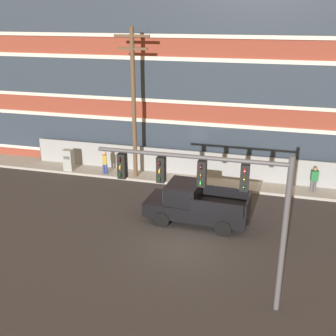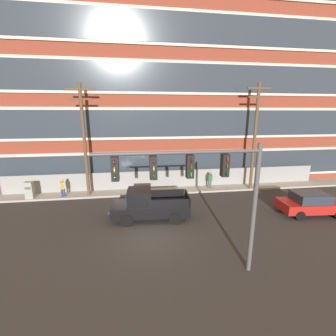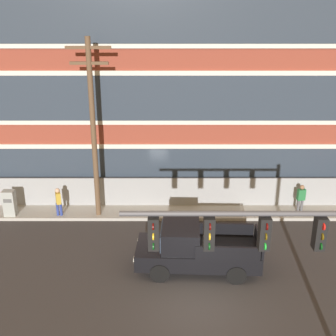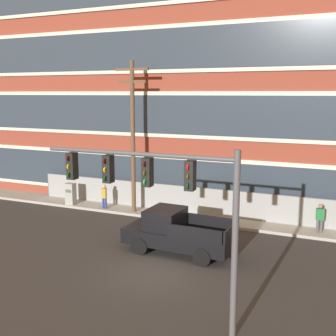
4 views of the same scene
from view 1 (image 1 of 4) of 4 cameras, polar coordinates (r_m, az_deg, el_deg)
The scene contains 10 objects.
ground_plane at distance 19.39m, azimuth 2.11°, elevation -10.41°, with size 160.00×160.00×0.00m, color #333030.
sidewalk_building_side at distance 26.19m, azimuth 5.96°, elevation -1.79°, with size 80.00×2.14×0.16m, color #9E9B93.
brick_mill_building at distance 30.83m, azimuth 12.47°, elevation 19.92°, with size 49.52×12.03×19.78m.
chain_link_fence at distance 26.16m, azimuth 11.22°, elevation -0.16°, with size 28.95×0.06×1.79m.
traffic_signal_mast at distance 14.16m, azimuth 6.60°, elevation -3.05°, with size 6.59×0.43×5.75m.
pickup_truck_black at distance 20.99m, azimuth 3.64°, elevation -4.96°, with size 5.21×2.32×2.02m.
utility_pole_near_corner at distance 25.35m, azimuth -4.68°, elevation 9.12°, with size 2.11×0.26×9.16m.
electrical_cabinet at distance 28.21m, azimuth -13.32°, elevation 0.91°, with size 0.60×0.49×1.55m.
pedestrian_near_cabinet at distance 27.04m, azimuth -8.56°, elevation 0.84°, with size 0.36×0.46×1.69m.
pedestrian_by_fence at distance 25.45m, azimuth 19.20°, elevation -1.38°, with size 0.43×0.30×1.69m.
Camera 1 is at (3.65, -16.25, 9.94)m, focal length 45.00 mm.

